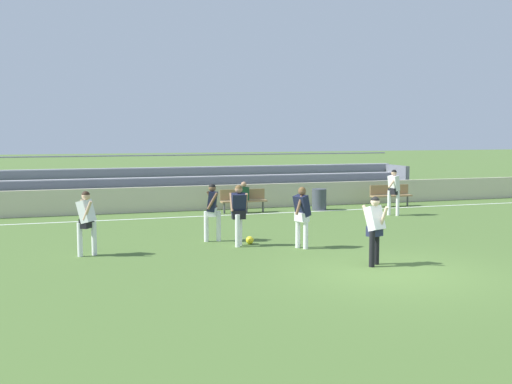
% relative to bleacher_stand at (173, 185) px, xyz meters
% --- Properties ---
extents(ground_plane, '(160.00, 160.00, 0.00)m').
position_rel_bleacher_stand_xyz_m(ground_plane, '(2.38, -13.86, -0.88)').
color(ground_plane, '#4C6B30').
extents(field_line_sideline, '(44.00, 0.12, 0.01)m').
position_rel_bleacher_stand_xyz_m(field_line_sideline, '(2.38, -3.61, -0.88)').
color(field_line_sideline, white).
rests_on(field_line_sideline, ground).
extents(sideline_wall, '(48.00, 0.16, 0.98)m').
position_rel_bleacher_stand_xyz_m(sideline_wall, '(2.38, -1.83, -0.39)').
color(sideline_wall, beige).
rests_on(sideline_wall, ground).
extents(bleacher_stand, '(21.58, 2.36, 2.12)m').
position_rel_bleacher_stand_xyz_m(bleacher_stand, '(0.00, 0.00, 0.00)').
color(bleacher_stand, '#B2B2B7').
rests_on(bleacher_stand, ground).
extents(bench_far_left, '(1.80, 0.40, 0.90)m').
position_rel_bleacher_stand_xyz_m(bench_far_left, '(8.64, -3.07, -0.34)').
color(bench_far_left, '#99754C').
rests_on(bench_far_left, ground).
extents(bench_near_wall_gap, '(1.80, 0.40, 0.90)m').
position_rel_bleacher_stand_xyz_m(bench_near_wall_gap, '(2.18, -3.07, -0.34)').
color(bench_near_wall_gap, '#99754C').
rests_on(bench_near_wall_gap, ground).
extents(trash_bin, '(0.57, 0.57, 0.85)m').
position_rel_bleacher_stand_xyz_m(trash_bin, '(5.29, -3.28, -0.46)').
color(trash_bin, '#3D424C').
rests_on(trash_bin, ground).
extents(spectator_seated, '(0.36, 0.42, 1.21)m').
position_rel_bleacher_stand_xyz_m(spectator_seated, '(2.18, -3.19, -0.18)').
color(spectator_seated, '#2D2D38').
rests_on(spectator_seated, ground).
extents(player_dark_on_ball, '(0.48, 0.60, 1.65)m').
position_rel_bleacher_stand_xyz_m(player_dark_on_ball, '(-0.48, -8.82, 0.10)').
color(player_dark_on_ball, white).
rests_on(player_dark_on_ball, ground).
extents(player_dark_wide_right, '(0.48, 0.39, 1.68)m').
position_rel_bleacher_stand_xyz_m(player_dark_wide_right, '(0.02, -9.77, 0.12)').
color(player_dark_wide_right, white).
rests_on(player_dark_wide_right, ground).
extents(player_dark_pressing_high, '(0.55, 0.48, 1.66)m').
position_rel_bleacher_stand_xyz_m(player_dark_pressing_high, '(1.54, -10.60, 0.10)').
color(player_dark_pressing_high, white).
rests_on(player_dark_pressing_high, ground).
extents(player_white_dropping_back, '(0.49, 0.58, 1.62)m').
position_rel_bleacher_stand_xyz_m(player_white_dropping_back, '(2.33, -13.09, 0.08)').
color(player_white_dropping_back, black).
rests_on(player_white_dropping_back, ground).
extents(player_white_overlapping, '(0.72, 0.48, 1.72)m').
position_rel_bleacher_stand_xyz_m(player_white_overlapping, '(7.27, -5.62, 0.15)').
color(player_white_overlapping, white).
rests_on(player_white_overlapping, ground).
extents(player_white_deep_cover, '(0.51, 0.66, 1.64)m').
position_rel_bleacher_stand_xyz_m(player_white_deep_cover, '(-3.98, -9.85, 0.09)').
color(player_white_deep_cover, white).
rests_on(player_white_deep_cover, ground).
extents(soccer_ball, '(0.22, 0.22, 0.22)m').
position_rel_bleacher_stand_xyz_m(soccer_ball, '(0.40, -9.56, -0.77)').
color(soccer_ball, yellow).
rests_on(soccer_ball, ground).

